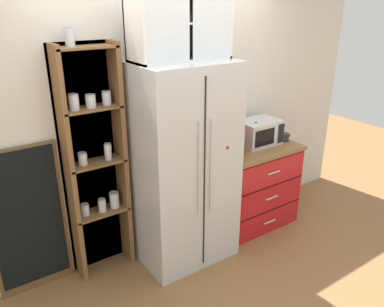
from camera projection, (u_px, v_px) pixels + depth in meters
name	position (u px, v px, depth m)	size (l,w,h in m)	color
ground_plane	(185.00, 252.00, 3.77)	(10.71, 10.71, 0.00)	olive
wall_back_cream	(161.00, 119.00, 3.60)	(5.01, 0.10, 2.55)	silver
refrigerator	(183.00, 165.00, 3.44)	(0.86, 0.68, 1.86)	silver
pantry_shelf_column	(94.00, 160.00, 3.24)	(0.54, 0.24, 2.13)	brown
counter_cabinet	(252.00, 185.00, 4.14)	(0.93, 0.60, 0.90)	red
microwave	(258.00, 132.00, 4.00)	(0.44, 0.33, 0.26)	silver
coffee_maker	(231.00, 138.00, 3.75)	(0.17, 0.20, 0.31)	red
mug_cream	(251.00, 141.00, 4.00)	(0.11, 0.08, 0.08)	silver
mug_charcoal	(285.00, 137.00, 4.12)	(0.12, 0.09, 0.08)	#2D2D33
bottle_cobalt	(255.00, 136.00, 3.93)	(0.07, 0.07, 0.26)	navy
bottle_clear	(259.00, 138.00, 3.89)	(0.06, 0.06, 0.25)	silver
upper_cabinet	(178.00, 23.00, 3.02)	(0.83, 0.32, 0.58)	silver
chalkboard_menu	(28.00, 221.00, 3.09)	(0.60, 0.04, 1.29)	brown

